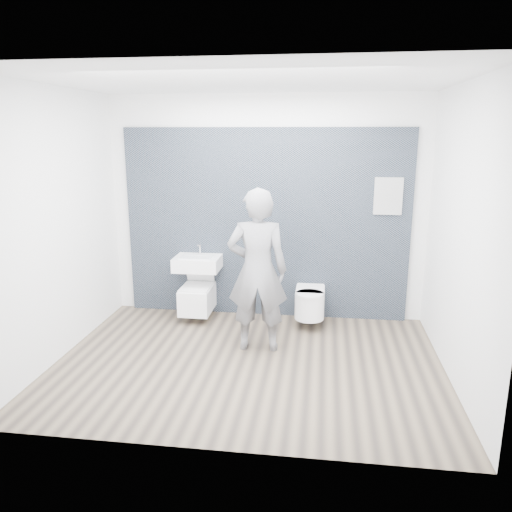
# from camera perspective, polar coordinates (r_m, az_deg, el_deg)

# --- Properties ---
(ground) EXTENTS (4.00, 4.00, 0.00)m
(ground) POSITION_cam_1_polar(r_m,az_deg,el_deg) (5.33, -0.90, -12.06)
(ground) COLOR brown
(ground) RESTS_ON ground
(room_shell) EXTENTS (4.00, 4.00, 4.00)m
(room_shell) POSITION_cam_1_polar(r_m,az_deg,el_deg) (4.83, -0.97, 6.83)
(room_shell) COLOR white
(room_shell) RESTS_ON ground
(tile_wall) EXTENTS (3.60, 0.06, 2.40)m
(tile_wall) POSITION_cam_1_polar(r_m,az_deg,el_deg) (6.67, 1.02, -6.56)
(tile_wall) COLOR black
(tile_wall) RESTS_ON ground
(washbasin) EXTENTS (0.57, 0.43, 0.43)m
(washbasin) POSITION_cam_1_polar(r_m,az_deg,el_deg) (6.37, -6.71, -0.79)
(washbasin) COLOR white
(washbasin) RESTS_ON ground
(toilet_square) EXTENTS (0.38, 0.55, 0.72)m
(toilet_square) POSITION_cam_1_polar(r_m,az_deg,el_deg) (6.44, -6.72, -4.68)
(toilet_square) COLOR white
(toilet_square) RESTS_ON ground
(toilet_rounded) EXTENTS (0.36, 0.61, 0.33)m
(toilet_rounded) POSITION_cam_1_polar(r_m,az_deg,el_deg) (6.21, 6.16, -5.31)
(toilet_rounded) COLOR white
(toilet_rounded) RESTS_ON ground
(info_placard) EXTENTS (0.34, 0.03, 0.45)m
(info_placard) POSITION_cam_1_polar(r_m,az_deg,el_deg) (6.63, 14.02, -7.12)
(info_placard) COLOR silver
(info_placard) RESTS_ON ground
(visitor) EXTENTS (0.68, 0.48, 1.79)m
(visitor) POSITION_cam_1_polar(r_m,az_deg,el_deg) (5.36, 0.16, -1.68)
(visitor) COLOR gray
(visitor) RESTS_ON ground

